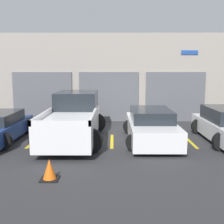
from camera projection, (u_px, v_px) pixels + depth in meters
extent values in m
plane|color=#2D2D30|center=(112.00, 133.00, 12.64)|extent=(28.00, 28.00, 0.00)
cube|color=#9E9389|center=(112.00, 78.00, 15.54)|extent=(15.03, 0.60, 4.77)
cube|color=#595B60|center=(43.00, 97.00, 15.39)|extent=(3.23, 0.08, 2.70)
cube|color=#595B60|center=(109.00, 97.00, 15.36)|extent=(3.23, 0.08, 2.70)
cube|color=#595B60|center=(175.00, 97.00, 15.34)|extent=(3.23, 0.08, 2.70)
cube|color=#1E4799|center=(190.00, 52.00, 14.99)|extent=(0.90, 0.03, 0.22)
cube|color=white|center=(73.00, 124.00, 11.11)|extent=(1.88, 5.31, 0.89)
cube|color=#1E2328|center=(77.00, 100.00, 12.43)|extent=(1.73, 2.39, 0.74)
cube|color=white|center=(42.00, 116.00, 9.85)|extent=(0.08, 2.92, 0.18)
cube|color=white|center=(93.00, 116.00, 9.84)|extent=(0.08, 2.92, 0.18)
cube|color=white|center=(60.00, 124.00, 8.44)|extent=(1.88, 0.08, 0.18)
cylinder|color=black|center=(60.00, 123.00, 12.78)|extent=(0.86, 0.22, 0.86)
cylinder|color=black|center=(96.00, 123.00, 12.77)|extent=(0.86, 0.22, 0.86)
cylinder|color=black|center=(42.00, 141.00, 9.52)|extent=(0.86, 0.22, 0.86)
cylinder|color=black|center=(90.00, 141.00, 9.51)|extent=(0.86, 0.22, 0.86)
cube|color=white|center=(151.00, 129.00, 11.12)|extent=(1.74, 4.42, 0.69)
cube|color=#1E2328|center=(151.00, 115.00, 11.14)|extent=(1.53, 2.43, 0.45)
cylinder|color=black|center=(130.00, 127.00, 12.50)|extent=(0.61, 0.22, 0.61)
cylinder|color=black|center=(164.00, 127.00, 12.49)|extent=(0.61, 0.22, 0.61)
cylinder|color=black|center=(134.00, 142.00, 9.79)|extent=(0.61, 0.22, 0.61)
cylinder|color=black|center=(178.00, 142.00, 9.78)|extent=(0.61, 0.22, 0.61)
cylinder|color=black|center=(26.00, 126.00, 12.47)|extent=(0.64, 0.22, 0.64)
cylinder|color=black|center=(2.00, 141.00, 9.88)|extent=(0.64, 0.22, 0.64)
cylinder|color=black|center=(199.00, 126.00, 12.44)|extent=(0.66, 0.22, 0.66)
cylinder|color=black|center=(222.00, 142.00, 9.81)|extent=(0.66, 0.22, 0.66)
cube|color=gold|center=(34.00, 141.00, 11.22)|extent=(0.12, 2.20, 0.01)
cube|color=gold|center=(112.00, 141.00, 11.20)|extent=(0.12, 2.20, 0.01)
cube|color=gold|center=(190.00, 141.00, 11.18)|extent=(0.12, 2.20, 0.01)
cube|color=black|center=(50.00, 179.00, 7.27)|extent=(0.47, 0.47, 0.03)
cone|color=orange|center=(49.00, 169.00, 7.23)|extent=(0.36, 0.36, 0.55)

